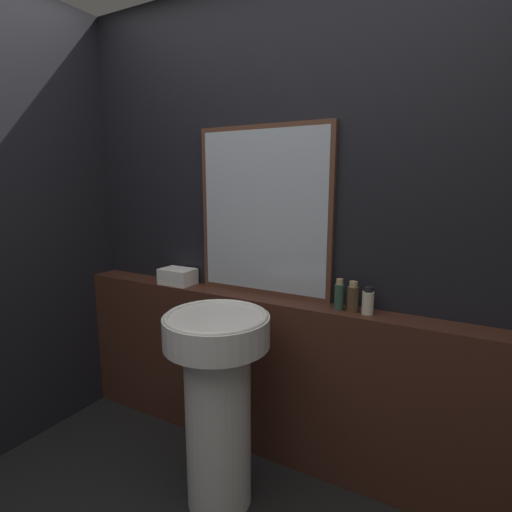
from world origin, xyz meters
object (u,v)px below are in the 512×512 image
object	(u,v)px
shampoo_bottle	(339,295)
conditioner_bottle	(353,298)
mirror	(263,212)
lotion_bottle	(368,301)
pedestal_sink	(218,394)
towel_stack	(178,276)

from	to	relation	value
shampoo_bottle	conditioner_bottle	size ratio (longest dim) A/B	1.03
mirror	lotion_bottle	bearing A→B (deg)	-6.40
pedestal_sink	conditioner_bottle	bearing A→B (deg)	42.79
towel_stack	lotion_bottle	world-z (taller)	lotion_bottle
mirror	towel_stack	size ratio (longest dim) A/B	4.39
pedestal_sink	mirror	world-z (taller)	mirror
towel_stack	conditioner_bottle	bearing A→B (deg)	0.00
mirror	shampoo_bottle	xyz separation A→B (m)	(0.45, -0.07, -0.38)
mirror	towel_stack	world-z (taller)	mirror
shampoo_bottle	towel_stack	bearing A→B (deg)	-180.00
towel_stack	shampoo_bottle	size ratio (longest dim) A/B	1.35
mirror	shampoo_bottle	world-z (taller)	mirror
towel_stack	lotion_bottle	bearing A→B (deg)	0.00
pedestal_sink	lotion_bottle	distance (m)	0.81
lotion_bottle	shampoo_bottle	bearing A→B (deg)	180.00
pedestal_sink	conditioner_bottle	distance (m)	0.77
conditioner_bottle	towel_stack	bearing A→B (deg)	-180.00
mirror	conditioner_bottle	world-z (taller)	mirror
shampoo_bottle	conditioner_bottle	bearing A→B (deg)	0.00
pedestal_sink	shampoo_bottle	distance (m)	0.73
shampoo_bottle	lotion_bottle	world-z (taller)	shampoo_bottle
shampoo_bottle	mirror	bearing A→B (deg)	171.67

